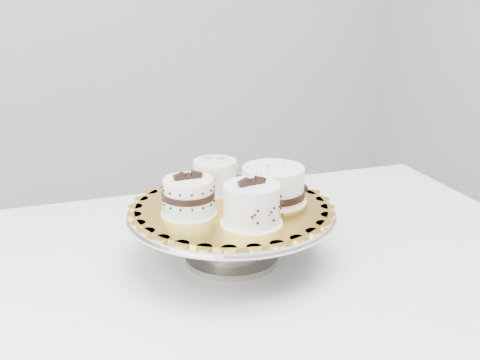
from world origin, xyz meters
name	(u,v)px	position (x,y,z in m)	size (l,w,h in m)	color
table	(243,290)	(0.13, 0.07, 0.68)	(1.40, 1.02, 0.75)	white
cake_stand	(232,225)	(0.11, 0.08, 0.82)	(0.40, 0.40, 0.11)	gray
cake_board	(231,207)	(0.11, 0.08, 0.86)	(0.37, 0.37, 0.01)	gold
cake_swirl	(252,205)	(0.11, -0.01, 0.90)	(0.11, 0.11, 0.09)	white
cake_banded	(189,198)	(0.02, 0.08, 0.90)	(0.10, 0.10, 0.08)	white
cake_dots	(215,176)	(0.12, 0.17, 0.90)	(0.12, 0.12, 0.07)	white
cake_ribbon	(274,185)	(0.20, 0.07, 0.90)	(0.14, 0.13, 0.07)	white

